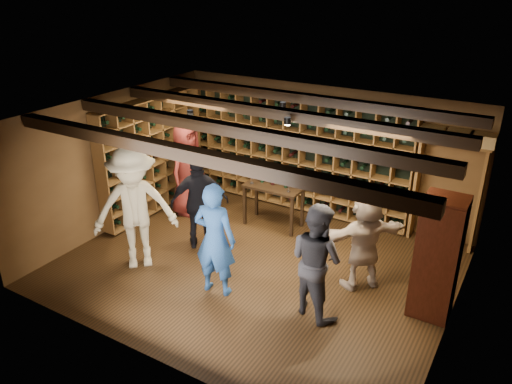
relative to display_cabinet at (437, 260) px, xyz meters
The scene contains 13 objects.
ground 2.85m from the display_cabinet, behind, with size 6.00×6.00×0.00m, color black.
room_shell 3.14m from the display_cabinet, behind, with size 6.00×6.00×6.00m.
wine_rack_back 3.89m from the display_cabinet, 146.67° to the left, with size 4.65×0.30×2.20m.
wine_rack_left 5.59m from the display_cabinet, behind, with size 0.30×2.65×2.20m.
crate_shelf 2.26m from the display_cabinet, 98.20° to the left, with size 1.20×0.32×2.07m.
display_cabinet is the anchor object (origin of this frame).
man_blue_shirt 3.07m from the display_cabinet, 158.98° to the right, with size 0.64×0.42×1.75m, color navy.
man_grey_suit 1.62m from the display_cabinet, 150.02° to the right, with size 0.81×0.63×1.67m, color black.
guest_red_floral 4.96m from the display_cabinet, behind, with size 0.89×0.58×1.82m, color maroon.
guest_woman_black 3.87m from the display_cabinet, behind, with size 0.98×0.41×1.67m, color black.
guest_khaki 4.52m from the display_cabinet, 165.50° to the right, with size 1.31×0.75×2.03m, color gray.
guest_beige 1.08m from the display_cabinet, behind, with size 1.47×0.47×1.58m, color tan.
tasting_table 3.40m from the display_cabinet, 159.35° to the left, with size 1.08×0.55×1.09m.
Camera 1 is at (3.57, -6.00, 4.41)m, focal length 35.00 mm.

